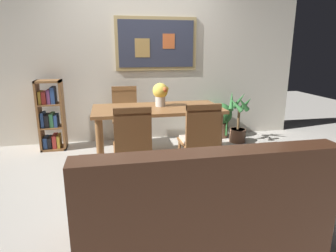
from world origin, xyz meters
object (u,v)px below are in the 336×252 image
object	(u,v)px
dining_chair_near_left	(132,140)
flower_vase	(160,93)
dining_chair_far_left	(125,111)
tv_remote	(202,108)
dining_table	(157,114)
bookshelf	(51,117)
leather_couch	(198,206)
potted_ivy	(221,118)
potted_palm	(238,123)
dining_chair_near_right	(200,136)

from	to	relation	value
dining_chair_near_left	flower_vase	bearing A→B (deg)	61.35
dining_chair_far_left	tv_remote	world-z (taller)	dining_chair_far_left
dining_table	flower_vase	bearing A→B (deg)	53.01
bookshelf	flower_vase	distance (m)	1.73
leather_couch	bookshelf	bearing A→B (deg)	120.28
leather_couch	tv_remote	bearing A→B (deg)	71.57
dining_chair_near_left	leather_couch	xyz separation A→B (m)	(0.41, -1.04, -0.23)
dining_chair_near_left	dining_chair_far_left	distance (m)	1.48
leather_couch	potted_ivy	world-z (taller)	leather_couch
tv_remote	potted_ivy	bearing A→B (deg)	56.51
leather_couch	bookshelf	xyz separation A→B (m)	(-1.49, 2.55, 0.18)
potted_palm	dining_chair_near_left	bearing A→B (deg)	-144.38
dining_chair_near_right	leather_couch	distance (m)	1.13
bookshelf	tv_remote	world-z (taller)	bookshelf
leather_couch	bookshelf	distance (m)	2.95
dining_table	dining_chair_far_left	distance (m)	0.84
dining_table	potted_palm	size ratio (longest dim) A/B	1.99
flower_vase	dining_chair_near_left	bearing A→B (deg)	-118.65
flower_vase	dining_table	bearing A→B (deg)	-126.99
dining_chair_near_right	potted_ivy	world-z (taller)	dining_chair_near_right
dining_chair_far_left	potted_palm	xyz separation A→B (m)	(1.78, -0.20, -0.22)
flower_vase	tv_remote	distance (m)	0.58
leather_couch	potted_ivy	xyz separation A→B (m)	(1.22, 2.63, 0.02)
dining_chair_near_left	dining_table	bearing A→B (deg)	62.30
bookshelf	potted_ivy	xyz separation A→B (m)	(2.70, 0.09, -0.16)
potted_ivy	bookshelf	bearing A→B (deg)	-178.16
bookshelf	dining_chair_near_left	bearing A→B (deg)	-54.42
dining_chair_near_right	leather_couch	world-z (taller)	dining_chair_near_right
dining_chair_near_left	flower_vase	xyz separation A→B (m)	(0.45, 0.82, 0.37)
dining_chair_near_left	potted_ivy	world-z (taller)	dining_chair_near_left
potted_ivy	tv_remote	xyz separation A→B (m)	(-0.68, -1.03, 0.41)
dining_table	bookshelf	xyz separation A→B (m)	(-1.47, 0.77, -0.14)
dining_chair_near_left	potted_ivy	xyz separation A→B (m)	(1.63, 1.59, -0.20)
dining_chair_far_left	flower_vase	bearing A→B (deg)	-56.77
dining_chair_near_right	potted_ivy	distance (m)	1.81
bookshelf	tv_remote	xyz separation A→B (m)	(2.02, -0.94, 0.25)
dining_chair_near_left	flower_vase	distance (m)	1.00
bookshelf	leather_couch	bearing A→B (deg)	-59.72
dining_table	bookshelf	distance (m)	1.66
dining_chair_far_left	dining_chair_near_left	bearing A→B (deg)	-90.41
potted_palm	tv_remote	world-z (taller)	potted_palm
leather_couch	tv_remote	xyz separation A→B (m)	(0.53, 1.60, 0.43)
dining_chair_near_right	bookshelf	distance (m)	2.36
dining_chair_near_right	potted_palm	distance (m)	1.65
leather_couch	potted_palm	size ratio (longest dim) A/B	2.16
flower_vase	tv_remote	bearing A→B (deg)	-27.13
dining_chair_far_left	bookshelf	size ratio (longest dim) A/B	0.88
dining_table	flower_vase	world-z (taller)	flower_vase
potted_ivy	tv_remote	size ratio (longest dim) A/B	3.62
tv_remote	dining_chair_far_left	bearing A→B (deg)	135.39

